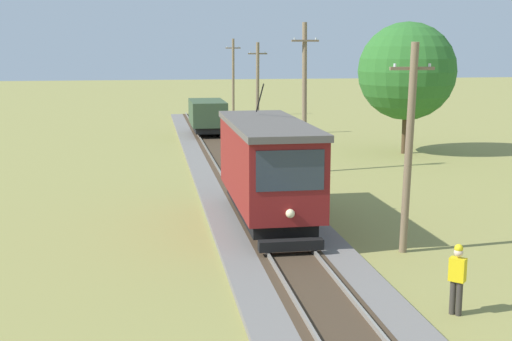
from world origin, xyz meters
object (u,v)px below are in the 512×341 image
object	(u,v)px
tree_left_near	(407,71)
utility_pole_mid	(304,97)
freight_car	(207,116)
utility_pole_near_tram	(409,147)
utility_pole_distant	(233,77)
track_worker	(457,276)
red_tram	(267,166)
utility_pole_far	(258,88)

from	to	relation	value
tree_left_near	utility_pole_mid	bearing A→B (deg)	-145.53
freight_car	utility_pole_near_tram	world-z (taller)	utility_pole_near_tram
utility_pole_distant	tree_left_near	world-z (taller)	tree_left_near
utility_pole_distant	track_worker	bearing A→B (deg)	-90.74
utility_pole_mid	tree_left_near	xyz separation A→B (m)	(7.46, 5.12, 1.06)
utility_pole_distant	track_worker	distance (m)	48.27
red_tram	utility_pole_far	world-z (taller)	utility_pole_far
utility_pole_near_tram	utility_pole_distant	bearing A→B (deg)	90.00
utility_pole_near_tram	track_worker	xyz separation A→B (m)	(-0.62, -4.91, -2.40)
freight_car	tree_left_near	world-z (taller)	tree_left_near
utility_pole_far	utility_pole_distant	distance (m)	14.20
utility_pole_near_tram	utility_pole_mid	distance (m)	14.15
utility_pole_distant	utility_pole_mid	bearing A→B (deg)	-90.00
utility_pole_far	utility_pole_distant	world-z (taller)	utility_pole_distant
red_tram	freight_car	xyz separation A→B (m)	(-0.00, 24.65, -0.64)
track_worker	utility_pole_mid	bearing A→B (deg)	41.59
utility_pole_near_tram	track_worker	world-z (taller)	utility_pole_near_tram
utility_pole_mid	track_worker	distance (m)	19.29
red_tram	tree_left_near	size ratio (longest dim) A/B	1.08
red_tram	utility_pole_far	xyz separation A→B (m)	(3.71, 25.07, 1.27)
red_tram	utility_pole_mid	size ratio (longest dim) A/B	1.12
freight_car	utility_pole_far	distance (m)	4.20
freight_car	track_worker	xyz separation A→B (m)	(3.09, -33.57, -0.57)
red_tram	utility_pole_distant	xyz separation A→B (m)	(3.71, 39.26, 1.47)
utility_pole_mid	utility_pole_distant	distance (m)	29.14
utility_pole_mid	utility_pole_distant	xyz separation A→B (m)	(0.00, 29.13, -0.25)
tree_left_near	freight_car	bearing A→B (deg)	139.92
utility_pole_far	tree_left_near	bearing A→B (deg)	-52.79
red_tram	utility_pole_mid	world-z (taller)	utility_pole_mid
freight_car	utility_pole_mid	size ratio (longest dim) A/B	0.68
red_tram	utility_pole_distant	distance (m)	39.47
red_tram	freight_car	size ratio (longest dim) A/B	1.64
freight_car	utility_pole_mid	world-z (taller)	utility_pole_mid
utility_pole_mid	track_worker	world-z (taller)	utility_pole_mid
utility_pole_near_tram	utility_pole_far	distance (m)	29.08
red_tram	utility_pole_mid	distance (m)	10.92
utility_pole_far	tree_left_near	world-z (taller)	tree_left_near
utility_pole_far	freight_car	bearing A→B (deg)	-173.57
freight_car	utility_pole_distant	distance (m)	15.22
utility_pole_far	utility_pole_distant	xyz separation A→B (m)	(-0.00, 14.19, 0.21)
red_tram	track_worker	xyz separation A→B (m)	(3.09, -8.92, -1.21)
utility_pole_far	track_worker	bearing A→B (deg)	-91.05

